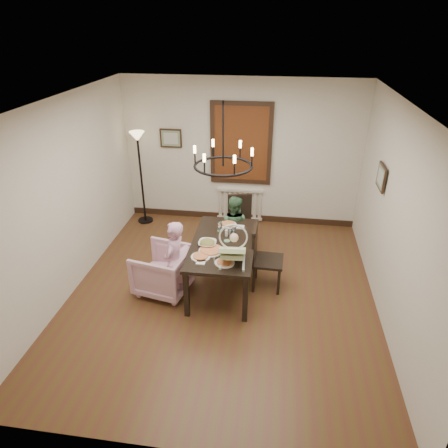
% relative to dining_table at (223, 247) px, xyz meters
% --- Properties ---
extents(room_shell, '(4.51, 5.00, 2.81)m').
position_rel_dining_table_xyz_m(room_shell, '(0.01, 0.17, 0.72)').
color(room_shell, '#582F1E').
rests_on(room_shell, ground).
extents(dining_table, '(0.94, 1.65, 0.77)m').
position_rel_dining_table_xyz_m(dining_table, '(0.00, 0.00, 0.00)').
color(dining_table, black).
rests_on(dining_table, room_shell).
extents(chair_far, '(0.50, 0.50, 0.96)m').
position_rel_dining_table_xyz_m(chair_far, '(0.13, 1.18, -0.20)').
color(chair_far, black).
rests_on(chair_far, room_shell).
extents(chair_right, '(0.47, 0.47, 1.03)m').
position_rel_dining_table_xyz_m(chair_right, '(0.67, 0.08, -0.17)').
color(chair_right, black).
rests_on(chair_right, room_shell).
extents(armchair, '(0.91, 0.89, 0.70)m').
position_rel_dining_table_xyz_m(armchair, '(-0.88, -0.23, -0.33)').
color(armchair, '#DFABC3').
rests_on(armchair, room_shell).
extents(elderly_woman, '(0.30, 0.41, 1.03)m').
position_rel_dining_table_xyz_m(elderly_woman, '(-0.64, -0.39, -0.17)').
color(elderly_woman, '#CE92B0').
rests_on(elderly_woman, room_shell).
extents(seated_man, '(0.53, 0.46, 0.94)m').
position_rel_dining_table_xyz_m(seated_man, '(0.05, 0.86, -0.22)').
color(seated_man, '#406C48').
rests_on(seated_man, room_shell).
extents(baby_bouncer, '(0.45, 0.59, 0.37)m').
position_rel_dining_table_xyz_m(baby_bouncer, '(0.20, -0.46, 0.27)').
color(baby_bouncer, beige).
rests_on(baby_bouncer, dining_table).
extents(salad_bowl, '(0.31, 0.31, 0.08)m').
position_rel_dining_table_xyz_m(salad_bowl, '(-0.21, -0.12, 0.12)').
color(salad_bowl, white).
rests_on(salad_bowl, dining_table).
extents(pizza_platter, '(0.35, 0.35, 0.04)m').
position_rel_dining_table_xyz_m(pizza_platter, '(-0.14, -0.27, 0.11)').
color(pizza_platter, tan).
rests_on(pizza_platter, dining_table).
extents(drinking_glass, '(0.07, 0.07, 0.14)m').
position_rel_dining_table_xyz_m(drinking_glass, '(0.09, 0.20, 0.16)').
color(drinking_glass, silver).
rests_on(drinking_glass, dining_table).
extents(window_blinds, '(1.00, 0.03, 1.40)m').
position_rel_dining_table_xyz_m(window_blinds, '(0.01, 2.26, 0.92)').
color(window_blinds, brown).
rests_on(window_blinds, room_shell).
extents(radiator, '(0.92, 0.12, 0.62)m').
position_rel_dining_table_xyz_m(radiator, '(0.01, 2.28, -0.33)').
color(radiator, silver).
rests_on(radiator, room_shell).
extents(picture_back, '(0.42, 0.03, 0.36)m').
position_rel_dining_table_xyz_m(picture_back, '(-1.34, 2.27, 0.97)').
color(picture_back, black).
rests_on(picture_back, room_shell).
extents(picture_right, '(0.03, 0.42, 0.36)m').
position_rel_dining_table_xyz_m(picture_right, '(2.22, 0.70, 0.97)').
color(picture_right, black).
rests_on(picture_right, room_shell).
extents(floor_lamp, '(0.30, 0.30, 1.80)m').
position_rel_dining_table_xyz_m(floor_lamp, '(-1.89, 1.95, 0.22)').
color(floor_lamp, black).
rests_on(floor_lamp, room_shell).
extents(chandelier, '(0.80, 0.80, 0.04)m').
position_rel_dining_table_xyz_m(chandelier, '(-0.00, 0.00, 1.27)').
color(chandelier, black).
rests_on(chandelier, room_shell).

